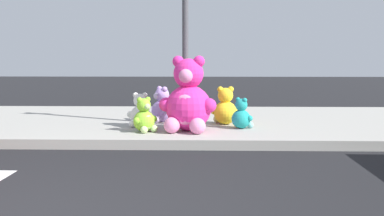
{
  "coord_description": "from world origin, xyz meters",
  "views": [
    {
      "loc": [
        1.32,
        -2.96,
        1.3
      ],
      "look_at": [
        1.14,
        3.6,
        0.55
      ],
      "focal_mm": 39.26,
      "sensor_mm": 36.0,
      "label": 1
    }
  ],
  "objects_px": {
    "plush_yellow": "(225,109)",
    "plush_lavender": "(161,108)",
    "plush_lime": "(145,118)",
    "plush_pink_large": "(188,101)",
    "plush_white": "(140,113)",
    "plush_teal": "(242,116)",
    "sign_pole": "(185,28)"
  },
  "relations": [
    {
      "from": "plush_pink_large",
      "to": "plush_lavender",
      "type": "relative_size",
      "value": 1.84
    },
    {
      "from": "plush_teal",
      "to": "sign_pole",
      "type": "bearing_deg",
      "value": 161.73
    },
    {
      "from": "plush_lavender",
      "to": "plush_lime",
      "type": "relative_size",
      "value": 1.18
    },
    {
      "from": "plush_white",
      "to": "plush_lavender",
      "type": "height_order",
      "value": "plush_lavender"
    },
    {
      "from": "plush_pink_large",
      "to": "plush_teal",
      "type": "xyz_separation_m",
      "value": [
        0.9,
        0.27,
        -0.28
      ]
    },
    {
      "from": "plush_white",
      "to": "plush_teal",
      "type": "height_order",
      "value": "plush_white"
    },
    {
      "from": "sign_pole",
      "to": "plush_lavender",
      "type": "bearing_deg",
      "value": 139.17
    },
    {
      "from": "plush_yellow",
      "to": "plush_lavender",
      "type": "distance_m",
      "value": 1.21
    },
    {
      "from": "plush_lavender",
      "to": "plush_pink_large",
      "type": "bearing_deg",
      "value": -61.49
    },
    {
      "from": "plush_white",
      "to": "sign_pole",
      "type": "bearing_deg",
      "value": 10.1
    },
    {
      "from": "plush_lime",
      "to": "plush_lavender",
      "type": "bearing_deg",
      "value": 81.85
    },
    {
      "from": "plush_teal",
      "to": "plush_pink_large",
      "type": "bearing_deg",
      "value": -163.42
    },
    {
      "from": "plush_white",
      "to": "plush_lime",
      "type": "distance_m",
      "value": 0.58
    },
    {
      "from": "plush_white",
      "to": "plush_yellow",
      "type": "bearing_deg",
      "value": 11.12
    },
    {
      "from": "plush_teal",
      "to": "plush_lime",
      "type": "xyz_separation_m",
      "value": [
        -1.59,
        -0.38,
        0.01
      ]
    },
    {
      "from": "plush_pink_large",
      "to": "plush_white",
      "type": "height_order",
      "value": "plush_pink_large"
    },
    {
      "from": "plush_pink_large",
      "to": "plush_teal",
      "type": "height_order",
      "value": "plush_pink_large"
    },
    {
      "from": "plush_yellow",
      "to": "plush_lavender",
      "type": "xyz_separation_m",
      "value": [
        -1.18,
        0.25,
        -0.01
      ]
    },
    {
      "from": "plush_lime",
      "to": "plush_pink_large",
      "type": "bearing_deg",
      "value": 9.33
    },
    {
      "from": "plush_teal",
      "to": "plush_lavender",
      "type": "xyz_separation_m",
      "value": [
        -1.44,
        0.72,
        0.06
      ]
    },
    {
      "from": "plush_teal",
      "to": "plush_lime",
      "type": "height_order",
      "value": "plush_lime"
    },
    {
      "from": "plush_teal",
      "to": "plush_lime",
      "type": "relative_size",
      "value": 0.93
    },
    {
      "from": "sign_pole",
      "to": "plush_lime",
      "type": "xyz_separation_m",
      "value": [
        -0.63,
        -0.7,
        -1.47
      ]
    },
    {
      "from": "plush_yellow",
      "to": "plush_lime",
      "type": "relative_size",
      "value": 1.21
    },
    {
      "from": "plush_white",
      "to": "plush_teal",
      "type": "relative_size",
      "value": 1.12
    },
    {
      "from": "sign_pole",
      "to": "plush_lavender",
      "type": "relative_size",
      "value": 4.81
    },
    {
      "from": "plush_yellow",
      "to": "plush_teal",
      "type": "height_order",
      "value": "plush_yellow"
    },
    {
      "from": "plush_pink_large",
      "to": "plush_white",
      "type": "xyz_separation_m",
      "value": [
        -0.85,
        0.45,
        -0.25
      ]
    },
    {
      "from": "plush_yellow",
      "to": "plush_lime",
      "type": "distance_m",
      "value": 1.59
    },
    {
      "from": "plush_yellow",
      "to": "plush_white",
      "type": "bearing_deg",
      "value": -168.88
    },
    {
      "from": "plush_lavender",
      "to": "sign_pole",
      "type": "bearing_deg",
      "value": -40.83
    },
    {
      "from": "plush_pink_large",
      "to": "plush_lavender",
      "type": "height_order",
      "value": "plush_pink_large"
    }
  ]
}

